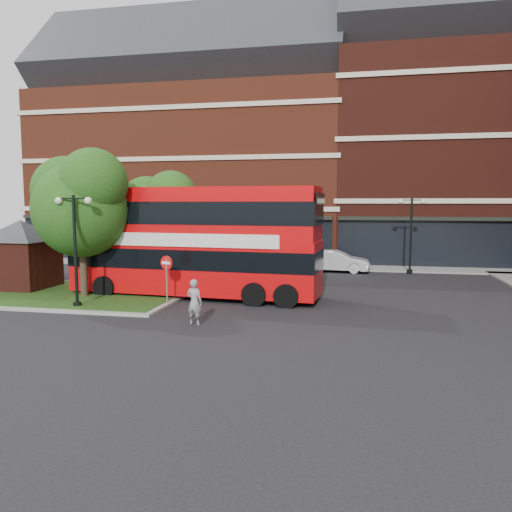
% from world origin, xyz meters
% --- Properties ---
extents(ground, '(120.00, 120.00, 0.00)m').
position_xyz_m(ground, '(0.00, 0.00, 0.00)').
color(ground, black).
rests_on(ground, ground).
extents(pavement_far, '(44.00, 3.00, 0.12)m').
position_xyz_m(pavement_far, '(0.00, 16.50, 0.06)').
color(pavement_far, slate).
rests_on(pavement_far, ground).
extents(terrace_far_left, '(26.00, 12.00, 14.00)m').
position_xyz_m(terrace_far_left, '(-8.00, 24.00, 7.00)').
color(terrace_far_left, maroon).
rests_on(terrace_far_left, ground).
extents(terrace_far_right, '(18.00, 12.00, 16.00)m').
position_xyz_m(terrace_far_right, '(14.00, 24.00, 8.00)').
color(terrace_far_right, '#471911').
rests_on(terrace_far_right, ground).
extents(traffic_island, '(12.60, 7.60, 0.15)m').
position_xyz_m(traffic_island, '(-8.00, 3.00, 0.07)').
color(traffic_island, gray).
rests_on(traffic_island, ground).
extents(kiosk, '(6.51, 6.51, 3.60)m').
position_xyz_m(kiosk, '(-11.00, 4.00, 2.32)').
color(kiosk, '#471911').
rests_on(kiosk, traffic_island).
extents(tree_island_west, '(5.40, 4.71, 7.21)m').
position_xyz_m(tree_island_west, '(-6.60, 2.58, 4.79)').
color(tree_island_west, '#2D2116').
rests_on(tree_island_west, ground).
extents(tree_island_east, '(4.46, 3.90, 6.29)m').
position_xyz_m(tree_island_east, '(-3.58, 5.06, 4.24)').
color(tree_island_east, '#2D2116').
rests_on(tree_island_east, ground).
extents(lamp_island, '(1.72, 0.36, 5.00)m').
position_xyz_m(lamp_island, '(-5.50, 0.20, 2.83)').
color(lamp_island, black).
rests_on(lamp_island, ground).
extents(lamp_far_left, '(1.72, 0.36, 5.00)m').
position_xyz_m(lamp_far_left, '(2.00, 14.50, 2.83)').
color(lamp_far_left, black).
rests_on(lamp_far_left, ground).
extents(lamp_far_right, '(1.72, 0.36, 5.00)m').
position_xyz_m(lamp_far_right, '(10.00, 14.50, 2.83)').
color(lamp_far_right, black).
rests_on(lamp_far_right, ground).
extents(bus, '(12.58, 3.68, 4.74)m').
position_xyz_m(bus, '(-1.35, 4.00, 3.11)').
color(bus, red).
rests_on(bus, ground).
extents(woman, '(0.71, 0.54, 1.77)m').
position_xyz_m(woman, '(0.50, -1.53, 0.88)').
color(woman, gray).
rests_on(woman, ground).
extents(car_silver, '(4.38, 1.99, 1.46)m').
position_xyz_m(car_silver, '(-2.56, 14.50, 0.73)').
color(car_silver, '#9FA2A6').
rests_on(car_silver, ground).
extents(car_white, '(4.57, 1.96, 1.46)m').
position_xyz_m(car_white, '(5.19, 14.50, 0.73)').
color(car_white, silver).
rests_on(car_white, ground).
extents(no_entry_sign, '(0.62, 0.24, 2.30)m').
position_xyz_m(no_entry_sign, '(-1.80, 1.48, 1.64)').
color(no_entry_sign, slate).
rests_on(no_entry_sign, ground).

